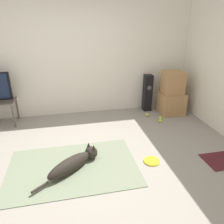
{
  "coord_description": "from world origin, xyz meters",
  "views": [
    {
      "loc": [
        -0.23,
        -2.71,
        2.01
      ],
      "look_at": [
        0.54,
        0.89,
        0.45
      ],
      "focal_mm": 35.0,
      "sensor_mm": 36.0,
      "label": 1
    }
  ],
  "objects_px": {
    "cardboard_box_lower": "(171,103)",
    "floor_speaker": "(147,93)",
    "frisbee": "(152,161)",
    "tennis_ball_loose_on_carpet": "(160,121)",
    "dog": "(75,162)",
    "cardboard_box_upper": "(173,83)",
    "tennis_ball_near_speaker": "(147,115)",
    "tennis_ball_by_boxes": "(160,118)"
  },
  "relations": [
    {
      "from": "tennis_ball_by_boxes",
      "to": "tennis_ball_near_speaker",
      "type": "bearing_deg",
      "value": 135.06
    },
    {
      "from": "tennis_ball_by_boxes",
      "to": "tennis_ball_loose_on_carpet",
      "type": "xyz_separation_m",
      "value": [
        -0.06,
        -0.14,
        0.0
      ]
    },
    {
      "from": "frisbee",
      "to": "tennis_ball_loose_on_carpet",
      "type": "xyz_separation_m",
      "value": [
        0.7,
        1.29,
        0.02
      ]
    },
    {
      "from": "dog",
      "to": "floor_speaker",
      "type": "relative_size",
      "value": 1.08
    },
    {
      "from": "frisbee",
      "to": "tennis_ball_near_speaker",
      "type": "distance_m",
      "value": 1.73
    },
    {
      "from": "dog",
      "to": "cardboard_box_upper",
      "type": "distance_m",
      "value": 2.88
    },
    {
      "from": "floor_speaker",
      "to": "frisbee",
      "type": "bearing_deg",
      "value": -108.16
    },
    {
      "from": "floor_speaker",
      "to": "tennis_ball_by_boxes",
      "type": "relative_size",
      "value": 12.98
    },
    {
      "from": "tennis_ball_near_speaker",
      "to": "tennis_ball_loose_on_carpet",
      "type": "height_order",
      "value": "same"
    },
    {
      "from": "dog",
      "to": "frisbee",
      "type": "xyz_separation_m",
      "value": [
        1.16,
        -0.07,
        -0.11
      ]
    },
    {
      "from": "tennis_ball_by_boxes",
      "to": "tennis_ball_near_speaker",
      "type": "xyz_separation_m",
      "value": [
        -0.22,
        0.22,
        0.0
      ]
    },
    {
      "from": "dog",
      "to": "cardboard_box_lower",
      "type": "relative_size",
      "value": 1.76
    },
    {
      "from": "tennis_ball_near_speaker",
      "to": "frisbee",
      "type": "bearing_deg",
      "value": -108.26
    },
    {
      "from": "dog",
      "to": "tennis_ball_loose_on_carpet",
      "type": "relative_size",
      "value": 14.07
    },
    {
      "from": "frisbee",
      "to": "cardboard_box_upper",
      "type": "distance_m",
      "value": 2.17
    },
    {
      "from": "floor_speaker",
      "to": "tennis_ball_loose_on_carpet",
      "type": "height_order",
      "value": "floor_speaker"
    },
    {
      "from": "cardboard_box_upper",
      "to": "tennis_ball_near_speaker",
      "type": "height_order",
      "value": "cardboard_box_upper"
    },
    {
      "from": "cardboard_box_lower",
      "to": "tennis_ball_loose_on_carpet",
      "type": "height_order",
      "value": "cardboard_box_lower"
    },
    {
      "from": "cardboard_box_upper",
      "to": "floor_speaker",
      "type": "distance_m",
      "value": 0.63
    },
    {
      "from": "floor_speaker",
      "to": "tennis_ball_by_boxes",
      "type": "height_order",
      "value": "floor_speaker"
    },
    {
      "from": "frisbee",
      "to": "tennis_ball_near_speaker",
      "type": "xyz_separation_m",
      "value": [
        0.54,
        1.64,
        0.02
      ]
    },
    {
      "from": "cardboard_box_upper",
      "to": "tennis_ball_loose_on_carpet",
      "type": "xyz_separation_m",
      "value": [
        -0.42,
        -0.43,
        -0.7
      ]
    },
    {
      "from": "frisbee",
      "to": "cardboard_box_upper",
      "type": "bearing_deg",
      "value": 56.75
    },
    {
      "from": "dog",
      "to": "cardboard_box_upper",
      "type": "xyz_separation_m",
      "value": [
        2.29,
        1.65,
        0.61
      ]
    },
    {
      "from": "frisbee",
      "to": "floor_speaker",
      "type": "xyz_separation_m",
      "value": [
        0.66,
        2.01,
        0.42
      ]
    },
    {
      "from": "dog",
      "to": "cardboard_box_lower",
      "type": "xyz_separation_m",
      "value": [
        2.3,
        1.64,
        0.12
      ]
    },
    {
      "from": "cardboard_box_upper",
      "to": "tennis_ball_loose_on_carpet",
      "type": "distance_m",
      "value": 0.92
    },
    {
      "from": "dog",
      "to": "cardboard_box_lower",
      "type": "distance_m",
      "value": 2.83
    },
    {
      "from": "frisbee",
      "to": "dog",
      "type": "bearing_deg",
      "value": 176.78
    },
    {
      "from": "dog",
      "to": "tennis_ball_loose_on_carpet",
      "type": "xyz_separation_m",
      "value": [
        1.86,
        1.22,
        -0.09
      ]
    },
    {
      "from": "tennis_ball_by_boxes",
      "to": "tennis_ball_near_speaker",
      "type": "distance_m",
      "value": 0.31
    },
    {
      "from": "cardboard_box_lower",
      "to": "floor_speaker",
      "type": "bearing_deg",
      "value": 148.24
    },
    {
      "from": "cardboard_box_lower",
      "to": "cardboard_box_upper",
      "type": "relative_size",
      "value": 1.06
    },
    {
      "from": "frisbee",
      "to": "tennis_ball_near_speaker",
      "type": "bearing_deg",
      "value": 71.74
    },
    {
      "from": "frisbee",
      "to": "cardboard_box_lower",
      "type": "distance_m",
      "value": 2.07
    },
    {
      "from": "cardboard_box_upper",
      "to": "floor_speaker",
      "type": "xyz_separation_m",
      "value": [
        -0.47,
        0.29,
        -0.3
      ]
    },
    {
      "from": "tennis_ball_near_speaker",
      "to": "tennis_ball_loose_on_carpet",
      "type": "relative_size",
      "value": 1.0
    },
    {
      "from": "frisbee",
      "to": "tennis_ball_by_boxes",
      "type": "relative_size",
      "value": 3.7
    },
    {
      "from": "floor_speaker",
      "to": "tennis_ball_by_boxes",
      "type": "distance_m",
      "value": 0.71
    },
    {
      "from": "cardboard_box_upper",
      "to": "tennis_ball_by_boxes",
      "type": "height_order",
      "value": "cardboard_box_upper"
    },
    {
      "from": "cardboard_box_lower",
      "to": "tennis_ball_by_boxes",
      "type": "xyz_separation_m",
      "value": [
        -0.38,
        -0.28,
        -0.21
      ]
    },
    {
      "from": "cardboard_box_lower",
      "to": "tennis_ball_near_speaker",
      "type": "height_order",
      "value": "cardboard_box_lower"
    }
  ]
}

